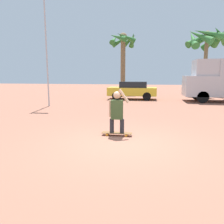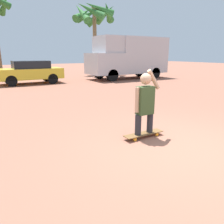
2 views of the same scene
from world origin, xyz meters
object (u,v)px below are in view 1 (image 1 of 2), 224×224
(palm_tree_near_van, at_px, (207,39))
(flagpole, at_px, (47,36))
(person_skateboarder, at_px, (117,110))
(palm_tree_center_background, at_px, (123,46))
(skateboard, at_px, (117,133))
(parked_car_yellow, at_px, (132,90))

(palm_tree_near_van, bearing_deg, flagpole, -142.89)
(flagpole, bearing_deg, person_skateboarder, -49.14)
(palm_tree_near_van, bearing_deg, palm_tree_center_background, 168.43)
(skateboard, xyz_separation_m, parked_car_yellow, (-0.39, 11.09, 0.69))
(palm_tree_center_background, bearing_deg, flagpole, -108.95)
(palm_tree_center_background, bearing_deg, palm_tree_near_van, -11.57)
(palm_tree_near_van, bearing_deg, skateboard, -112.13)
(palm_tree_center_background, relative_size, flagpole, 0.82)
(parked_car_yellow, bearing_deg, palm_tree_near_van, 28.90)
(person_skateboarder, distance_m, palm_tree_center_background, 16.75)
(palm_tree_near_van, relative_size, palm_tree_center_background, 0.98)
(palm_tree_center_background, height_order, flagpole, flagpole)
(palm_tree_near_van, height_order, flagpole, flagpole)
(person_skateboarder, height_order, palm_tree_center_background, palm_tree_center_background)
(palm_tree_near_van, relative_size, flagpole, 0.81)
(skateboard, height_order, person_skateboarder, person_skateboarder)
(skateboard, relative_size, person_skateboarder, 0.68)
(skateboard, distance_m, flagpole, 9.11)
(skateboard, xyz_separation_m, flagpole, (-5.28, 6.10, 4.23))
(skateboard, relative_size, parked_car_yellow, 0.25)
(skateboard, bearing_deg, flagpole, 130.87)
(skateboard, distance_m, person_skateboarder, 0.78)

